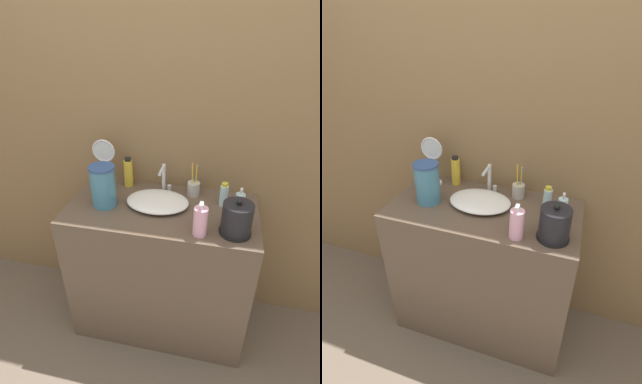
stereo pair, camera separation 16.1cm
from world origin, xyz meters
TOP-DOWN VIEW (x-y plane):
  - ground_plane at (0.00, 0.00)m, footprint 12.00×12.00m
  - wall_back at (0.00, 0.55)m, footprint 6.00×0.04m
  - vanity_counter at (0.00, 0.26)m, footprint 1.06×0.53m
  - sink_basin at (-0.03, 0.29)m, footprint 0.35×0.26m
  - faucet at (-0.02, 0.44)m, footprint 0.06×0.13m
  - electric_kettle at (0.40, 0.12)m, footprint 0.16×0.16m
  - toothbrush_cup at (0.16, 0.44)m, footprint 0.07×0.07m
  - lotion_bottle at (0.42, 0.31)m, footprint 0.05×0.05m
  - shampoo_bottle at (0.33, 0.37)m, footprint 0.05×0.05m
  - mouthwash_bottle at (-0.25, 0.47)m, footprint 0.05×0.05m
  - hand_cream_bottle at (0.23, 0.07)m, footprint 0.07×0.07m
  - vanity_mirror at (-0.38, 0.43)m, footprint 0.14×0.10m
  - water_pitcher at (-0.32, 0.23)m, footprint 0.14×0.14m

SIDE VIEW (x-z plane):
  - ground_plane at x=0.00m, z-range 0.00..0.00m
  - vanity_counter at x=0.00m, z-range 0.00..0.92m
  - sink_basin at x=-0.03m, z-range 0.92..0.97m
  - toothbrush_cup at x=0.16m, z-range 0.86..1.07m
  - lotion_bottle at x=0.42m, z-range 0.90..1.05m
  - shampoo_bottle at x=0.33m, z-range 0.91..1.05m
  - electric_kettle at x=0.40m, z-range 0.90..1.09m
  - hand_cream_bottle at x=0.23m, z-range 0.90..1.09m
  - mouthwash_bottle at x=-0.25m, z-range 0.91..1.10m
  - faucet at x=-0.02m, z-range 0.93..1.10m
  - water_pitcher at x=-0.32m, z-range 0.92..1.16m
  - vanity_mirror at x=-0.38m, z-range 0.94..1.25m
  - wall_back at x=0.00m, z-range 0.00..2.60m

